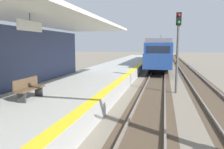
% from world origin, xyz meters
% --- Properties ---
extents(station_platform, '(5.00, 80.00, 0.91)m').
position_xyz_m(station_platform, '(-2.50, 16.00, 0.45)').
color(station_platform, '#A8A8A3').
rests_on(station_platform, ground).
extents(track_pair_nearest_platform, '(2.34, 120.00, 0.16)m').
position_xyz_m(track_pair_nearest_platform, '(1.90, 20.00, 0.05)').
color(track_pair_nearest_platform, '#4C3D2D').
rests_on(track_pair_nearest_platform, ground).
extents(track_pair_middle, '(2.34, 120.00, 0.16)m').
position_xyz_m(track_pair_middle, '(5.30, 20.00, 0.05)').
color(track_pair_middle, '#4C3D2D').
rests_on(track_pair_middle, ground).
extents(approaching_train, '(2.93, 19.60, 4.76)m').
position_xyz_m(approaching_train, '(1.90, 35.64, 2.18)').
color(approaching_train, navy).
rests_on(approaching_train, ground).
extents(rail_signal_post, '(0.32, 0.34, 5.20)m').
position_xyz_m(rail_signal_post, '(3.33, 19.43, 3.19)').
color(rail_signal_post, '#4C4C4C').
rests_on(rail_signal_post, ground).
extents(platform_bench, '(0.45, 1.60, 0.88)m').
position_xyz_m(platform_bench, '(-2.94, 12.58, 1.37)').
color(platform_bench, brown).
rests_on(platform_bench, station_platform).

